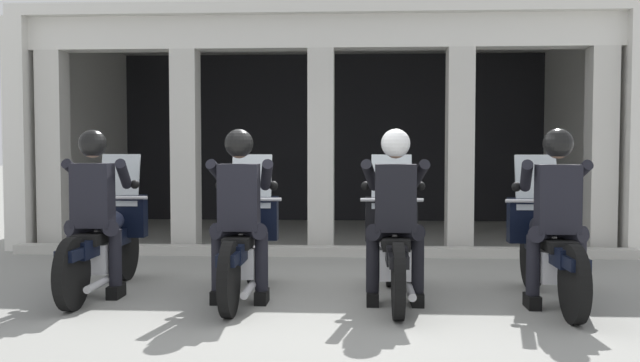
# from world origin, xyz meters

# --- Properties ---
(ground_plane) EXTENTS (80.00, 80.00, 0.00)m
(ground_plane) POSITION_xyz_m (0.00, 3.00, 0.00)
(ground_plane) COLOR gray
(station_building) EXTENTS (8.60, 4.55, 3.34)m
(station_building) POSITION_xyz_m (-0.14, 5.27, 2.08)
(station_building) COLOR black
(station_building) RESTS_ON ground
(kerb_strip) EXTENTS (8.10, 0.24, 0.12)m
(kerb_strip) POSITION_xyz_m (-0.14, 2.54, 0.06)
(kerb_strip) COLOR #B7B5AD
(kerb_strip) RESTS_ON ground
(motorcycle_far_left) EXTENTS (0.62, 2.04, 1.35)m
(motorcycle_far_left) POSITION_xyz_m (-2.11, 0.19, 0.50)
(motorcycle_far_left) COLOR black
(motorcycle_far_left) RESTS_ON ground
(police_officer_far_left) EXTENTS (0.63, 0.61, 1.58)m
(police_officer_far_left) POSITION_xyz_m (-2.11, -0.09, 0.94)
(police_officer_far_left) COLOR black
(police_officer_far_left) RESTS_ON ground
(motorcycle_center_left) EXTENTS (0.62, 2.04, 1.35)m
(motorcycle_center_left) POSITION_xyz_m (-0.70, 0.04, 0.50)
(motorcycle_center_left) COLOR black
(motorcycle_center_left) RESTS_ON ground
(police_officer_center_left) EXTENTS (0.63, 0.61, 1.58)m
(police_officer_center_left) POSITION_xyz_m (-0.70, -0.24, 0.94)
(police_officer_center_left) COLOR black
(police_officer_center_left) RESTS_ON ground
(motorcycle_center_right) EXTENTS (0.62, 2.04, 1.35)m
(motorcycle_center_right) POSITION_xyz_m (0.70, 0.04, 0.50)
(motorcycle_center_right) COLOR black
(motorcycle_center_right) RESTS_ON ground
(police_officer_center_right) EXTENTS (0.63, 0.61, 1.58)m
(police_officer_center_right) POSITION_xyz_m (0.70, -0.25, 0.94)
(police_officer_center_right) COLOR black
(police_officer_center_right) RESTS_ON ground
(motorcycle_far_right) EXTENTS (0.62, 2.04, 1.35)m
(motorcycle_far_right) POSITION_xyz_m (2.11, -0.02, 0.50)
(motorcycle_far_right) COLOR black
(motorcycle_far_right) RESTS_ON ground
(police_officer_far_right) EXTENTS (0.63, 0.61, 1.58)m
(police_officer_far_right) POSITION_xyz_m (2.11, -0.30, 0.94)
(police_officer_far_right) COLOR black
(police_officer_far_right) RESTS_ON ground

